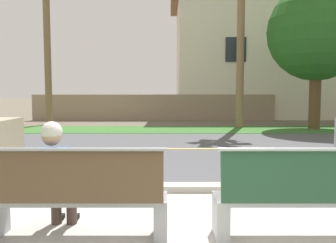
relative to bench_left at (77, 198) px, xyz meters
The scene contains 12 objects.
ground_plane 7.62m from the bench_left, 80.90° to the left, with size 140.00×140.00×0.00m, color #665B4C.
sidewalk_pavement 1.29m from the bench_left, ahead, with size 44.00×3.60×0.01m, color #B7B2A8.
curb_edge 2.26m from the bench_left, 57.15° to the left, with size 44.00×0.30×0.11m, color #ADA89E.
street_asphalt 6.15m from the bench_left, 78.69° to the left, with size 52.00×8.00×0.01m, color #515156.
road_centre_line 6.15m from the bench_left, 78.69° to the left, with size 48.00×0.14×0.01m, color #E0CC4C.
far_verge_grass 11.05m from the bench_left, 83.74° to the left, with size 48.00×2.80×0.02m, color #38702D.
bench_left is the anchor object (origin of this frame).
bench_right 2.41m from the bench_left, ahead, with size 1.91×0.48×1.01m.
seated_person_blue 0.38m from the bench_left, 146.88° to the left, with size 0.52×0.68×1.25m.
shade_tree_far_left 13.82m from the bench_left, 57.28° to the left, with size 4.00×4.00×6.61m.
garden_wall 15.76m from the bench_left, 89.39° to the left, with size 13.00×0.36×1.40m, color gray.
house_across_street 20.49m from the bench_left, 69.66° to the left, with size 11.77×6.91×7.50m.
Camera 1 is at (-0.24, -3.18, 1.56)m, focal length 38.47 mm.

